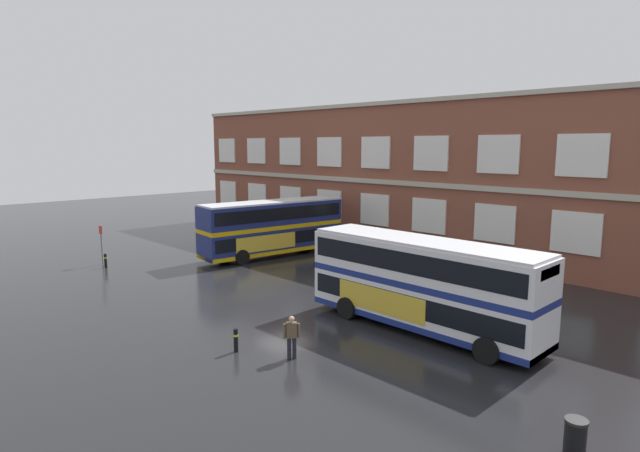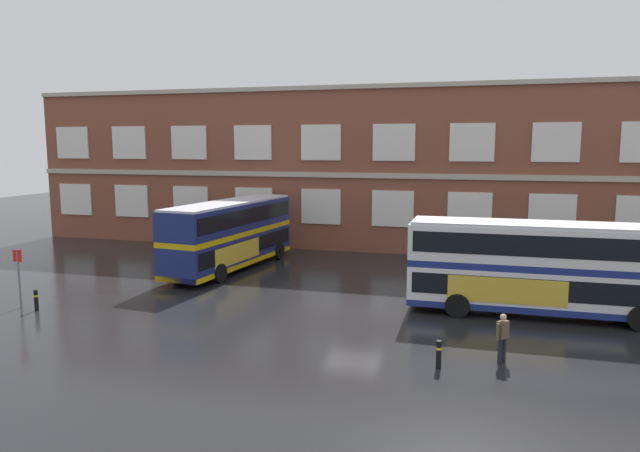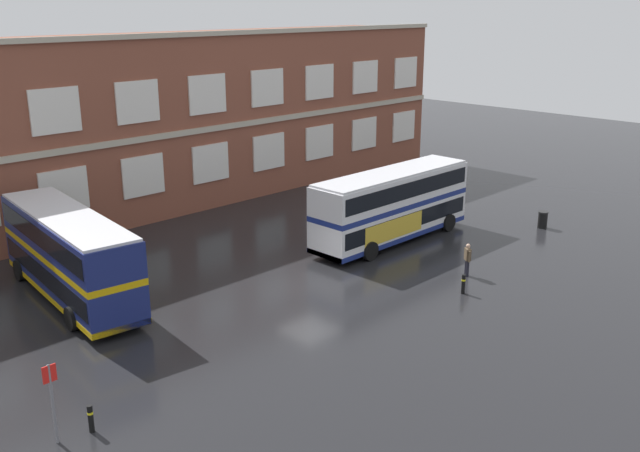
{
  "view_description": "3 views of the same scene",
  "coord_description": "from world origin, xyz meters",
  "px_view_note": "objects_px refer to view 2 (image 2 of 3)",
  "views": [
    {
      "loc": [
        20.66,
        -17.31,
        8.16
      ],
      "look_at": [
        -1.03,
        3.74,
        3.41
      ],
      "focal_mm": 29.15,
      "sensor_mm": 36.0,
      "label": 1
    },
    {
      "loc": [
        5.42,
        -24.92,
        7.39
      ],
      "look_at": [
        -2.15,
        2.15,
        3.45
      ],
      "focal_mm": 32.57,
      "sensor_mm": 36.0,
      "label": 2
    },
    {
      "loc": [
        -22.55,
        -23.1,
        13.17
      ],
      "look_at": [
        2.51,
        1.74,
        2.0
      ],
      "focal_mm": 39.96,
      "sensor_mm": 36.0,
      "label": 3
    }
  ],
  "objects_px": {
    "waiting_passenger": "(502,336)",
    "bus_stand_flag": "(19,273)",
    "double_decker_middle": "(538,267)",
    "safety_bollard_east": "(439,354)",
    "safety_bollard_west": "(36,300)",
    "double_decker_near": "(231,234)"
  },
  "relations": [
    {
      "from": "double_decker_near",
      "to": "waiting_passenger",
      "type": "bearing_deg",
      "value": -36.84
    },
    {
      "from": "double_decker_middle",
      "to": "safety_bollard_east",
      "type": "distance_m",
      "value": 8.38
    },
    {
      "from": "waiting_passenger",
      "to": "safety_bollard_east",
      "type": "height_order",
      "value": "waiting_passenger"
    },
    {
      "from": "waiting_passenger",
      "to": "safety_bollard_east",
      "type": "bearing_deg",
      "value": -150.38
    },
    {
      "from": "double_decker_middle",
      "to": "safety_bollard_west",
      "type": "height_order",
      "value": "double_decker_middle"
    },
    {
      "from": "double_decker_middle",
      "to": "waiting_passenger",
      "type": "bearing_deg",
      "value": -104.55
    },
    {
      "from": "double_decker_middle",
      "to": "safety_bollard_east",
      "type": "height_order",
      "value": "double_decker_middle"
    },
    {
      "from": "safety_bollard_east",
      "to": "double_decker_near",
      "type": "bearing_deg",
      "value": 136.35
    },
    {
      "from": "safety_bollard_east",
      "to": "bus_stand_flag",
      "type": "bearing_deg",
      "value": 173.24
    },
    {
      "from": "bus_stand_flag",
      "to": "waiting_passenger",
      "type": "bearing_deg",
      "value": -2.95
    },
    {
      "from": "double_decker_near",
      "to": "safety_bollard_west",
      "type": "height_order",
      "value": "double_decker_near"
    },
    {
      "from": "double_decker_middle",
      "to": "safety_bollard_east",
      "type": "bearing_deg",
      "value": -116.39
    },
    {
      "from": "waiting_passenger",
      "to": "bus_stand_flag",
      "type": "bearing_deg",
      "value": 177.05
    },
    {
      "from": "waiting_passenger",
      "to": "safety_bollard_west",
      "type": "height_order",
      "value": "waiting_passenger"
    },
    {
      "from": "bus_stand_flag",
      "to": "safety_bollard_west",
      "type": "bearing_deg",
      "value": -11.43
    },
    {
      "from": "bus_stand_flag",
      "to": "double_decker_middle",
      "type": "bearing_deg",
      "value": 12.75
    },
    {
      "from": "bus_stand_flag",
      "to": "safety_bollard_west",
      "type": "height_order",
      "value": "bus_stand_flag"
    },
    {
      "from": "double_decker_middle",
      "to": "safety_bollard_east",
      "type": "relative_size",
      "value": 11.58
    },
    {
      "from": "bus_stand_flag",
      "to": "safety_bollard_west",
      "type": "distance_m",
      "value": 1.57
    },
    {
      "from": "double_decker_near",
      "to": "double_decker_middle",
      "type": "xyz_separation_m",
      "value": [
        16.81,
        -5.19,
        0.0
      ]
    },
    {
      "from": "waiting_passenger",
      "to": "bus_stand_flag",
      "type": "relative_size",
      "value": 0.63
    },
    {
      "from": "double_decker_middle",
      "to": "waiting_passenger",
      "type": "xyz_separation_m",
      "value": [
        -1.61,
        -6.2,
        -1.22
      ]
    }
  ]
}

